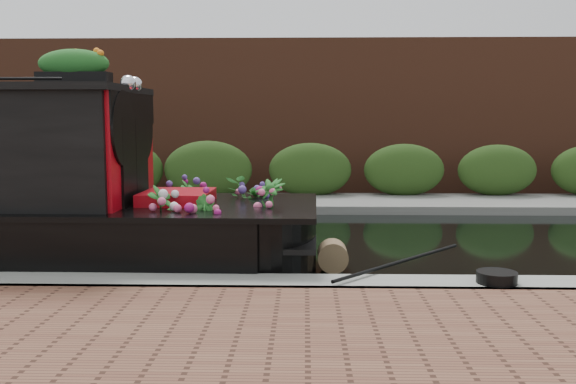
{
  "coord_description": "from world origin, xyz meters",
  "views": [
    {
      "loc": [
        2.2,
        -9.93,
        1.96
      ],
      "look_at": [
        1.95,
        -0.6,
        0.88
      ],
      "focal_mm": 40.0,
      "sensor_mm": 36.0,
      "label": 1
    }
  ],
  "objects": [
    {
      "name": "ground",
      "position": [
        0.0,
        0.0,
        0.0
      ],
      "size": [
        80.0,
        80.0,
        0.0
      ],
      "primitive_type": "plane",
      "color": "black",
      "rests_on": "ground"
    },
    {
      "name": "near_bank_coping",
      "position": [
        0.0,
        -3.3,
        0.0
      ],
      "size": [
        40.0,
        0.6,
        0.5
      ],
      "primitive_type": "cube",
      "color": "gray",
      "rests_on": "ground"
    },
    {
      "name": "far_bank_path",
      "position": [
        0.0,
        4.2,
        0.0
      ],
      "size": [
        40.0,
        2.4,
        0.34
      ],
      "primitive_type": "cube",
      "color": "slate",
      "rests_on": "ground"
    },
    {
      "name": "far_hedge",
      "position": [
        0.0,
        5.1,
        0.0
      ],
      "size": [
        40.0,
        1.1,
        2.8
      ],
      "primitive_type": "cube",
      "color": "#264416",
      "rests_on": "ground"
    },
    {
      "name": "far_brick_wall",
      "position": [
        0.0,
        7.2,
        0.0
      ],
      "size": [
        40.0,
        1.0,
        8.0
      ],
      "primitive_type": "cube",
      "color": "brown",
      "rests_on": "ground"
    },
    {
      "name": "rope_fender",
      "position": [
        2.56,
        -1.81,
        0.19
      ],
      "size": [
        0.39,
        0.4,
        0.39
      ],
      "primitive_type": "cylinder",
      "rotation": [
        1.57,
        0.0,
        0.0
      ],
      "color": "olive",
      "rests_on": "ground"
    },
    {
      "name": "coiled_mooring_rope",
      "position": [
        4.2,
        -3.35,
        0.31
      ],
      "size": [
        0.42,
        0.42,
        0.12
      ],
      "primitive_type": "cylinder",
      "color": "black",
      "rests_on": "near_bank_coping"
    }
  ]
}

